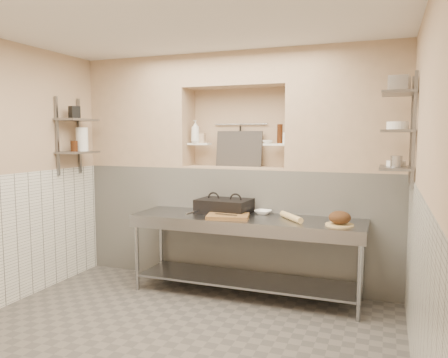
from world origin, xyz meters
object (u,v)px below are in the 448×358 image
at_px(mixing_bowl, 263,212).
at_px(bowl_alcove, 268,142).
at_px(rolling_pin, 291,217).
at_px(prep_table, 246,240).
at_px(bread_loaf, 340,217).
at_px(bottle_soap, 195,132).
at_px(jug_left, 82,139).
at_px(cutting_board, 228,216).
at_px(panini_press, 224,206).

bearing_deg(mixing_bowl, bowl_alcove, 96.20).
bearing_deg(rolling_pin, mixing_bowl, 148.07).
relative_size(prep_table, bread_loaf, 11.74).
distance_m(rolling_pin, bread_loaf, 0.53).
xyz_separation_m(bread_loaf, bowl_alcove, (-0.93, 0.65, 0.75)).
bearing_deg(bottle_soap, bowl_alcove, 1.93).
bearing_deg(mixing_bowl, jug_left, -172.43).
bearing_deg(rolling_pin, cutting_board, -168.20).
height_order(prep_table, cutting_board, cutting_board).
xyz_separation_m(mixing_bowl, bowl_alcove, (-0.03, 0.30, 0.81)).
distance_m(rolling_pin, bowl_alcove, 1.04).
bearing_deg(rolling_pin, bottle_soap, 159.63).
distance_m(mixing_bowl, bowl_alcove, 0.86).
xyz_separation_m(panini_press, bowl_alcove, (0.42, 0.37, 0.75)).
bearing_deg(bread_loaf, panini_press, 168.44).
xyz_separation_m(bread_loaf, jug_left, (-3.17, 0.05, 0.78)).
relative_size(mixing_bowl, jug_left, 0.66).
bearing_deg(cutting_board, rolling_pin, 11.80).
xyz_separation_m(cutting_board, mixing_bowl, (0.30, 0.38, 0.00)).
bearing_deg(rolling_pin, bread_loaf, -12.41).
bearing_deg(cutting_board, mixing_bowl, 51.76).
height_order(rolling_pin, bread_loaf, bread_loaf).
xyz_separation_m(cutting_board, jug_left, (-1.98, 0.07, 0.84)).
height_order(panini_press, bread_loaf, panini_press).
distance_m(bottle_soap, jug_left, 1.42).
bearing_deg(prep_table, rolling_pin, 2.17).
bearing_deg(prep_table, bowl_alcove, 79.99).
bearing_deg(rolling_pin, bowl_alcove, 127.59).
bearing_deg(jug_left, prep_table, 1.27).
xyz_separation_m(panini_press, bottle_soap, (-0.52, 0.34, 0.87)).
bearing_deg(cutting_board, bowl_alcove, 68.58).
xyz_separation_m(panini_press, mixing_bowl, (0.45, 0.07, -0.06)).
bearing_deg(prep_table, bottle_soap, 148.28).
relative_size(prep_table, mixing_bowl, 13.44).
xyz_separation_m(prep_table, jug_left, (-2.14, -0.05, 1.12)).
height_order(mixing_bowl, bread_loaf, bread_loaf).
relative_size(mixing_bowl, rolling_pin, 0.44).
distance_m(panini_press, cutting_board, 0.34).
distance_m(rolling_pin, jug_left, 2.78).
distance_m(prep_table, bread_loaf, 1.08).
relative_size(panini_press, bottle_soap, 2.19).
bearing_deg(prep_table, jug_left, -178.73).
distance_m(panini_press, mixing_bowl, 0.46).
bearing_deg(bottle_soap, prep_table, -31.72).
bearing_deg(rolling_pin, panini_press, 168.97).
relative_size(panini_press, bowl_alcove, 5.03).
bearing_deg(bottle_soap, bread_loaf, -18.23).
xyz_separation_m(panini_press, cutting_board, (0.15, -0.30, -0.06)).
distance_m(mixing_bowl, rolling_pin, 0.45).
distance_m(prep_table, bottle_soap, 1.57).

